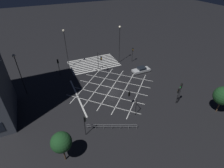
% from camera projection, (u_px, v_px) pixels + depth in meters
% --- Properties ---
extents(ground_plane, '(200.00, 200.00, 0.00)m').
position_uv_depth(ground_plane, '(112.00, 88.00, 37.37)').
color(ground_plane, black).
extents(road_markings, '(18.96, 25.36, 0.01)m').
position_uv_depth(road_markings, '(97.00, 70.00, 43.51)').
color(road_markings, silver).
rests_on(road_markings, ground_plane).
extents(traffic_light_median_north, '(0.36, 2.78, 3.47)m').
position_uv_depth(traffic_light_median_north, '(132.00, 98.00, 30.34)').
color(traffic_light_median_north, black).
rests_on(traffic_light_median_north, ground_plane).
extents(traffic_light_ne_main, '(0.39, 0.36, 3.85)m').
position_uv_depth(traffic_light_ne_main, '(85.00, 122.00, 25.56)').
color(traffic_light_ne_main, black).
rests_on(traffic_light_ne_main, ground_plane).
extents(traffic_light_nw_main, '(0.39, 0.36, 4.58)m').
position_uv_depth(traffic_light_nw_main, '(180.00, 89.00, 31.36)').
color(traffic_light_nw_main, black).
rests_on(traffic_light_nw_main, ground_plane).
extents(traffic_light_nw_cross, '(0.36, 0.39, 3.41)m').
position_uv_depth(traffic_light_nw_cross, '(178.00, 93.00, 31.85)').
color(traffic_light_nw_cross, black).
rests_on(traffic_light_nw_cross, ground_plane).
extents(traffic_light_sw_cross, '(0.36, 0.39, 3.95)m').
position_uv_depth(traffic_light_sw_cross, '(133.00, 52.00, 45.67)').
color(traffic_light_sw_cross, black).
rests_on(traffic_light_sw_cross, ground_plane).
extents(traffic_light_median_south, '(0.36, 2.61, 4.53)m').
position_uv_depth(traffic_light_median_south, '(100.00, 59.00, 41.21)').
color(traffic_light_median_south, black).
rests_on(traffic_light_median_south, ground_plane).
extents(traffic_light_se_cross, '(0.36, 0.39, 4.13)m').
position_uv_depth(traffic_light_se_cross, '(58.00, 64.00, 39.90)').
color(traffic_light_se_cross, black).
rests_on(traffic_light_se_cross, ground_plane).
extents(street_lamp_east, '(0.56, 0.56, 9.74)m').
position_uv_depth(street_lamp_east, '(120.00, 37.00, 43.01)').
color(street_lamp_east, black).
rests_on(street_lamp_east, ground_plane).
extents(street_lamp_west, '(0.54, 0.54, 9.63)m').
position_uv_depth(street_lamp_west, '(65.00, 41.00, 41.08)').
color(street_lamp_west, black).
rests_on(street_lamp_west, ground_plane).
extents(street_lamp_far, '(0.60, 0.60, 8.74)m').
position_uv_depth(street_lamp_far, '(17.00, 65.00, 31.94)').
color(street_lamp_far, black).
rests_on(street_lamp_far, ground_plane).
extents(street_tree_near, '(2.67, 2.67, 4.99)m').
position_uv_depth(street_tree_near, '(61.00, 142.00, 21.64)').
color(street_tree_near, '#473323').
rests_on(street_tree_near, ground_plane).
extents(street_tree_far, '(3.21, 3.21, 5.20)m').
position_uv_depth(street_tree_far, '(223.00, 96.00, 29.31)').
color(street_tree_far, '#473323').
rests_on(street_tree_far, ground_plane).
extents(waiting_car, '(4.43, 1.76, 1.27)m').
position_uv_depth(waiting_car, '(141.00, 70.00, 42.46)').
color(waiting_car, '#B7BABC').
rests_on(waiting_car, ground_plane).
extents(pedestrian_railing, '(7.31, 3.27, 1.05)m').
position_uv_depth(pedestrian_railing, '(112.00, 126.00, 27.67)').
color(pedestrian_railing, gray).
rests_on(pedestrian_railing, ground_plane).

